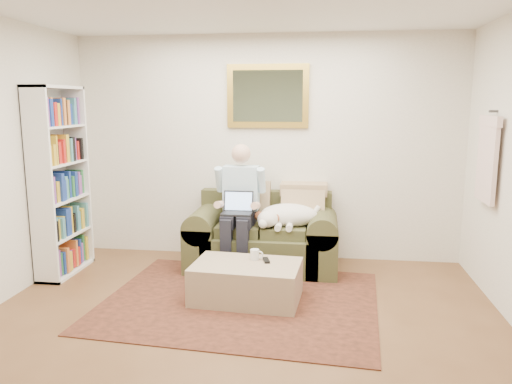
% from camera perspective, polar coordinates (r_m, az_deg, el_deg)
% --- Properties ---
extents(room_shell, '(4.51, 5.00, 2.61)m').
position_cam_1_polar(room_shell, '(3.75, -2.60, 2.06)').
color(room_shell, brown).
rests_on(room_shell, ground).
extents(rug, '(2.64, 2.18, 0.01)m').
position_cam_1_polar(rug, '(4.77, -1.80, -12.29)').
color(rug, black).
rests_on(rug, room_shell).
extents(sofa, '(1.64, 0.84, 0.99)m').
position_cam_1_polar(sofa, '(5.60, 0.79, -5.81)').
color(sofa, '#4C4828').
rests_on(sofa, room_shell).
extents(seated_man, '(0.54, 0.77, 1.38)m').
position_cam_1_polar(seated_man, '(5.39, -1.99, -1.99)').
color(seated_man, '#8CC0D8').
rests_on(seated_man, sofa).
extents(laptop, '(0.32, 0.25, 0.23)m').
position_cam_1_polar(laptop, '(5.32, -2.11, -1.78)').
color(laptop, black).
rests_on(laptop, seated_man).
extents(sleeping_dog, '(0.68, 0.43, 0.25)m').
position_cam_1_polar(sleeping_dog, '(5.41, 3.80, -2.65)').
color(sleeping_dog, white).
rests_on(sleeping_dog, sofa).
extents(ottoman, '(1.03, 0.70, 0.36)m').
position_cam_1_polar(ottoman, '(4.73, -1.09, -10.25)').
color(ottoman, tan).
rests_on(ottoman, room_shell).
extents(coffee_mug, '(0.08, 0.08, 0.10)m').
position_cam_1_polar(coffee_mug, '(4.77, -0.15, -7.16)').
color(coffee_mug, white).
rests_on(coffee_mug, ottoman).
extents(tv_remote, '(0.09, 0.16, 0.02)m').
position_cam_1_polar(tv_remote, '(4.73, 1.18, -7.80)').
color(tv_remote, black).
rests_on(tv_remote, ottoman).
extents(bookshelf, '(0.28, 0.80, 2.00)m').
position_cam_1_polar(bookshelf, '(5.68, -21.50, 1.10)').
color(bookshelf, white).
rests_on(bookshelf, room_shell).
extents(wall_mirror, '(0.94, 0.04, 0.72)m').
position_cam_1_polar(wall_mirror, '(5.80, 1.35, 10.90)').
color(wall_mirror, gold).
rests_on(wall_mirror, room_shell).
extents(hanging_shirt, '(0.06, 0.52, 0.90)m').
position_cam_1_polar(hanging_shirt, '(5.15, 24.95, 3.91)').
color(hanging_shirt, beige).
rests_on(hanging_shirt, room_shell).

